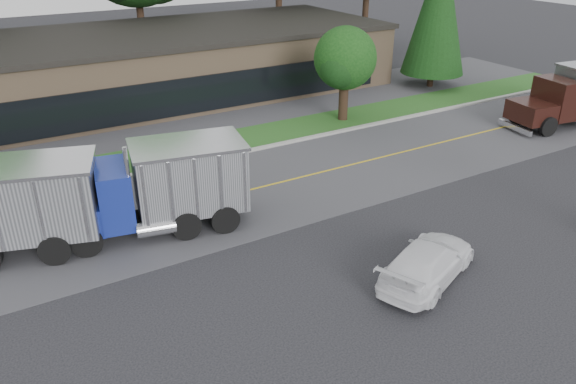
% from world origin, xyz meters
% --- Properties ---
extents(ground, '(140.00, 140.00, 0.00)m').
position_xyz_m(ground, '(0.00, 0.00, 0.00)').
color(ground, '#37373D').
rests_on(ground, ground).
extents(road, '(60.00, 8.00, 0.02)m').
position_xyz_m(road, '(0.00, 9.00, 0.00)').
color(road, '#58585E').
rests_on(road, ground).
extents(center_line, '(60.00, 0.12, 0.01)m').
position_xyz_m(center_line, '(0.00, 9.00, 0.00)').
color(center_line, gold).
rests_on(center_line, ground).
extents(curb, '(60.00, 0.30, 0.12)m').
position_xyz_m(curb, '(0.00, 13.20, 0.00)').
color(curb, '#9E9E99').
rests_on(curb, ground).
extents(grass_verge, '(60.00, 3.40, 0.03)m').
position_xyz_m(grass_verge, '(0.00, 15.00, 0.00)').
color(grass_verge, '#286021').
rests_on(grass_verge, ground).
extents(far_parking, '(60.00, 7.00, 0.02)m').
position_xyz_m(far_parking, '(0.00, 20.00, 0.00)').
color(far_parking, '#58585E').
rests_on(far_parking, ground).
extents(strip_mall, '(32.00, 12.00, 4.00)m').
position_xyz_m(strip_mall, '(2.00, 26.00, 2.00)').
color(strip_mall, '#8E7357').
rests_on(strip_mall, ground).
extents(evergreen_right, '(4.43, 4.43, 10.07)m').
position_xyz_m(evergreen_right, '(20.00, 18.00, 5.53)').
color(evergreen_right, '#382619').
rests_on(evergreen_right, ground).
extents(tree_verge, '(3.87, 3.65, 5.53)m').
position_xyz_m(tree_verge, '(10.06, 15.05, 3.51)').
color(tree_verge, '#382619').
rests_on(tree_verge, ground).
extents(dump_truck_blue, '(7.38, 3.88, 3.36)m').
position_xyz_m(dump_truck_blue, '(-3.70, 7.66, 1.80)').
color(dump_truck_blue, black).
rests_on(dump_truck_blue, ground).
extents(rally_car, '(5.00, 3.49, 1.34)m').
position_xyz_m(rally_car, '(2.44, -0.14, 0.67)').
color(rally_car, white).
rests_on(rally_car, ground).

